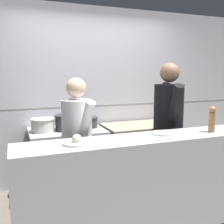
{
  "coord_description": "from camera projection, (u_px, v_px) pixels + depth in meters",
  "views": [
    {
      "loc": [
        -1.16,
        -2.34,
        1.64
      ],
      "look_at": [
        -0.0,
        0.71,
        1.15
      ],
      "focal_mm": 42.0,
      "sensor_mm": 36.0,
      "label": 1
    }
  ],
  "objects": [
    {
      "name": "chef_sous",
      "position": [
        168.0,
        127.0,
        3.22
      ],
      "size": [
        0.44,
        0.77,
        1.76
      ],
      "rotation": [
        0.0,
        0.0,
        -0.25
      ],
      "color": "black",
      "rests_on": "ground_plane"
    },
    {
      "name": "prep_counter",
      "position": [
        136.0,
        154.0,
        3.91
      ],
      "size": [
        0.95,
        0.65,
        0.89
      ],
      "color": "gray",
      "rests_on": "ground_plane"
    },
    {
      "name": "sauce_pot",
      "position": [
        66.0,
        122.0,
        3.42
      ],
      "size": [
        0.3,
        0.3,
        0.21
      ],
      "color": "#2D2D33",
      "rests_on": "oven_range"
    },
    {
      "name": "chef_head_cook",
      "position": [
        77.0,
        144.0,
        2.82
      ],
      "size": [
        0.39,
        0.69,
        1.59
      ],
      "rotation": [
        0.0,
        0.0,
        0.25
      ],
      "color": "black",
      "rests_on": "ground_plane"
    },
    {
      "name": "pepper_mill",
      "position": [
        212.0,
        119.0,
        2.69
      ],
      "size": [
        0.07,
        0.07,
        0.27
      ],
      "color": "#AD7A47",
      "rests_on": "pass_counter"
    },
    {
      "name": "stock_pot",
      "position": [
        43.0,
        125.0,
        3.34
      ],
      "size": [
        0.31,
        0.31,
        0.17
      ],
      "color": "beige",
      "rests_on": "oven_range"
    },
    {
      "name": "pass_counter",
      "position": [
        144.0,
        189.0,
        2.57
      ],
      "size": [
        2.44,
        0.45,
        1.03
      ],
      "color": "#B7BABF",
      "rests_on": "ground_plane"
    },
    {
      "name": "wall_back_tiled",
      "position": [
        95.0,
        96.0,
        3.97
      ],
      "size": [
        8.0,
        0.06,
        2.6
      ],
      "color": "silver",
      "rests_on": "ground_plane"
    },
    {
      "name": "plated_dish_appetiser",
      "position": [
        163.0,
        133.0,
        2.63
      ],
      "size": [
        0.23,
        0.23,
        0.02
      ],
      "color": "white",
      "rests_on": "pass_counter"
    },
    {
      "name": "braising_pot",
      "position": [
        88.0,
        122.0,
        3.61
      ],
      "size": [
        0.29,
        0.29,
        0.14
      ],
      "color": "#2D2D33",
      "rests_on": "oven_range"
    },
    {
      "name": "oven_range",
      "position": [
        68.0,
        162.0,
        3.54
      ],
      "size": [
        0.98,
        0.71,
        0.89
      ],
      "color": "#232326",
      "rests_on": "ground_plane"
    },
    {
      "name": "plated_dish_main",
      "position": [
        77.0,
        141.0,
        2.26
      ],
      "size": [
        0.26,
        0.26,
        0.09
      ],
      "color": "white",
      "rests_on": "pass_counter"
    }
  ]
}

